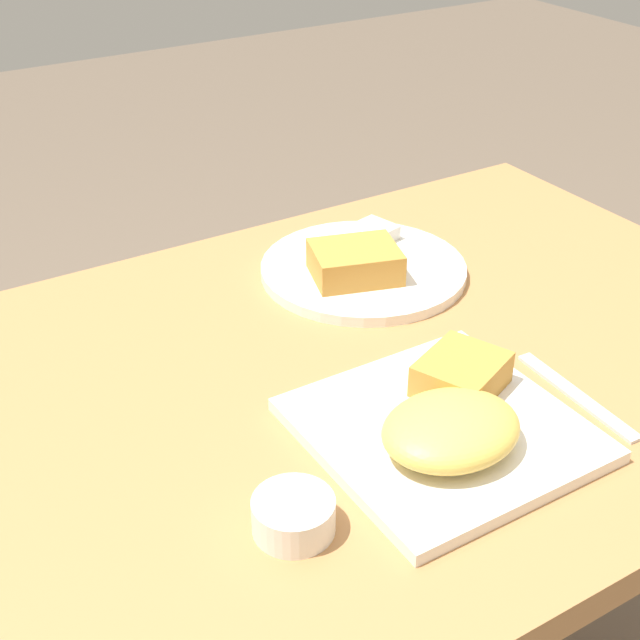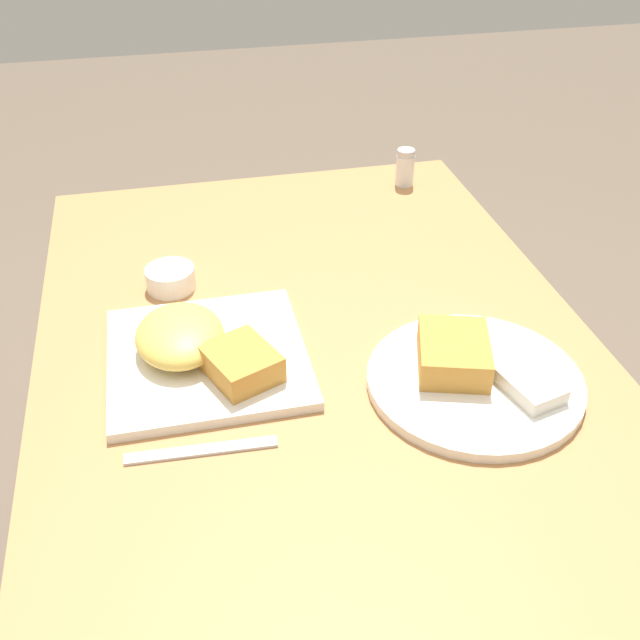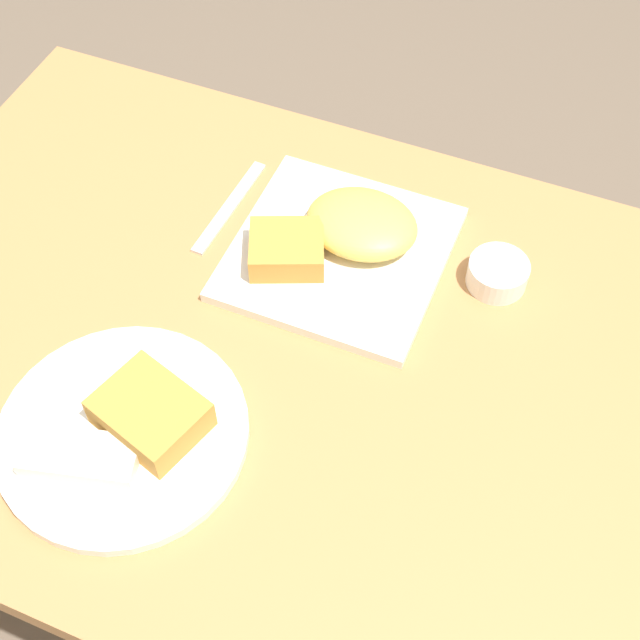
{
  "view_description": "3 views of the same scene",
  "coord_description": "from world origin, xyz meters",
  "px_view_note": "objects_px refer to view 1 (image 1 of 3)",
  "views": [
    {
      "loc": [
        -0.46,
        -0.68,
        1.28
      ],
      "look_at": [
        -0.04,
        0.02,
        0.77
      ],
      "focal_mm": 50.0,
      "sensor_mm": 36.0,
      "label": 1
    },
    {
      "loc": [
        0.78,
        -0.17,
        1.33
      ],
      "look_at": [
        -0.03,
        0.01,
        0.74
      ],
      "focal_mm": 42.0,
      "sensor_mm": 36.0,
      "label": 2
    },
    {
      "loc": [
        -0.25,
        0.51,
        1.56
      ],
      "look_at": [
        -0.03,
        -0.01,
        0.78
      ],
      "focal_mm": 50.0,
      "sensor_mm": 36.0,
      "label": 3
    }
  ],
  "objects_px": {
    "plate_oval_far": "(361,265)",
    "sauce_ramekin": "(294,514)",
    "plate_square_near": "(449,421)",
    "butter_knife": "(577,395)"
  },
  "relations": [
    {
      "from": "plate_oval_far",
      "to": "sauce_ramekin",
      "type": "height_order",
      "value": "plate_oval_far"
    },
    {
      "from": "plate_square_near",
      "to": "plate_oval_far",
      "type": "distance_m",
      "value": 0.35
    },
    {
      "from": "sauce_ramekin",
      "to": "butter_knife",
      "type": "height_order",
      "value": "sauce_ramekin"
    },
    {
      "from": "sauce_ramekin",
      "to": "plate_square_near",
      "type": "bearing_deg",
      "value": 8.42
    },
    {
      "from": "plate_square_near",
      "to": "sauce_ramekin",
      "type": "relative_size",
      "value": 3.48
    },
    {
      "from": "plate_square_near",
      "to": "butter_knife",
      "type": "distance_m",
      "value": 0.16
    },
    {
      "from": "butter_knife",
      "to": "plate_oval_far",
      "type": "bearing_deg",
      "value": 10.33
    },
    {
      "from": "plate_square_near",
      "to": "plate_oval_far",
      "type": "height_order",
      "value": "plate_square_near"
    },
    {
      "from": "sauce_ramekin",
      "to": "butter_knife",
      "type": "relative_size",
      "value": 0.42
    },
    {
      "from": "plate_oval_far",
      "to": "butter_knife",
      "type": "distance_m",
      "value": 0.35
    }
  ]
}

